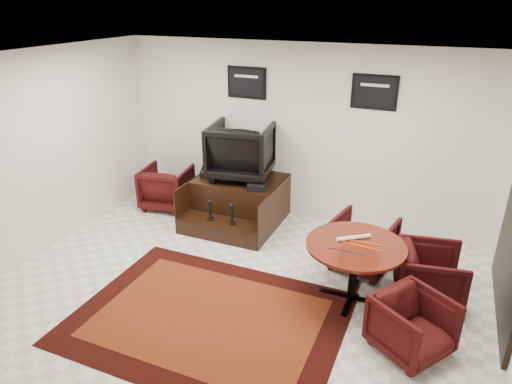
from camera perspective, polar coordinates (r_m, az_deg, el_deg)
ground at (r=5.80m, az=-2.93°, el=-12.72°), size 6.00×6.00×0.00m
room_shell at (r=4.92m, az=1.56°, el=4.00°), size 6.02×5.02×2.81m
area_rug at (r=5.47m, az=-5.96°, el=-15.37°), size 3.02×2.26×0.01m
shine_podium at (r=7.43m, az=-2.22°, el=-1.22°), size 1.39×1.43×0.71m
shine_chair at (r=7.24m, az=-1.84°, el=5.54°), size 1.08×1.03×0.98m
shoes_pair at (r=7.43m, az=-5.83°, el=2.26°), size 0.25×0.28×0.09m
polish_kit at (r=6.87m, az=0.06°, el=0.60°), size 0.32×0.26×0.10m
umbrella_black at (r=7.68m, az=-8.31°, el=-0.14°), size 0.29×0.11×0.78m
umbrella_hooked at (r=7.76m, az=-7.38°, el=0.61°), size 0.33×0.12×0.89m
armchair_side at (r=8.05m, az=-11.09°, el=0.85°), size 0.88×0.84×0.80m
meeting_table at (r=5.50m, az=12.28°, el=-7.20°), size 1.16×1.16×0.76m
table_chair_back at (r=6.30m, az=13.18°, el=-5.97°), size 0.90×0.86×0.79m
table_chair_window at (r=5.88m, az=20.97°, el=-9.39°), size 0.81×0.85×0.77m
table_chair_corner at (r=5.08m, az=18.98°, el=-15.21°), size 0.91×0.92×0.70m
paper_roll at (r=5.53m, az=12.08°, el=-5.60°), size 0.37×0.29×0.05m
table_clutter at (r=5.40m, az=12.67°, el=-6.64°), size 0.57×0.31×0.01m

